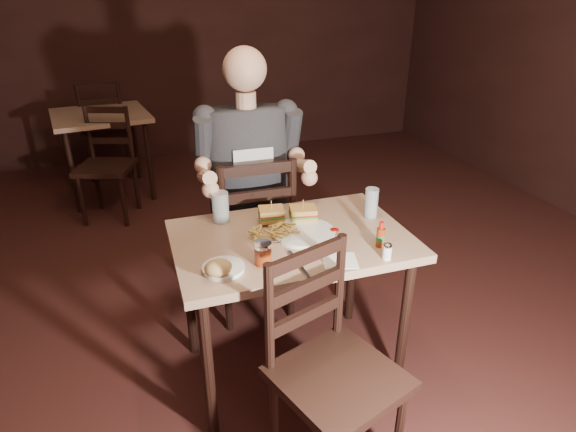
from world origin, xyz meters
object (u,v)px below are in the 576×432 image
object	(u,v)px
bg_table	(101,123)
hot_sauce	(381,234)
chair_far	(250,233)
bg_chair_far	(105,129)
side_plate	(224,269)
chair_near	(338,378)
glass_right	(371,203)
bg_chair_near	(105,167)
dinner_plate	(304,234)
glass_left	(221,207)
diner	(250,149)
main_table	(292,255)
syrup_dispenser	(263,253)

from	to	relation	value
bg_table	hot_sauce	world-z (taller)	hot_sauce
chair_far	bg_chair_far	bearing A→B (deg)	-72.72
side_plate	chair_near	bearing A→B (deg)	-50.42
glass_right	bg_chair_near	bearing A→B (deg)	121.12
bg_table	dinner_plate	xyz separation A→B (m)	(0.90, -2.75, 0.10)
bg_chair_near	glass_left	xyz separation A→B (m)	(0.58, -1.94, 0.39)
diner	hot_sauce	world-z (taller)	diner
bg_table	bg_chair_near	world-z (taller)	bg_chair_near
glass_right	dinner_plate	bearing A→B (deg)	-168.49
main_table	dinner_plate	distance (m)	0.12
chair_far	dinner_plate	world-z (taller)	chair_far
bg_chair_near	glass_left	size ratio (longest dim) A/B	6.14
bg_chair_near	syrup_dispenser	world-z (taller)	bg_chair_near
bg_chair_near	diner	bearing A→B (deg)	-44.28
diner	syrup_dispenser	xyz separation A→B (m)	(-0.14, -0.72, -0.21)
chair_far	bg_chair_far	distance (m)	2.83
chair_near	side_plate	size ratio (longest dim) A/B	5.62
diner	glass_right	size ratio (longest dim) A/B	6.92
glass_left	chair_far	bearing A→B (deg)	55.92
glass_right	diner	bearing A→B (deg)	136.07
bg_chair_far	bg_chair_near	size ratio (longest dim) A/B	1.07
dinner_plate	syrup_dispenser	bearing A→B (deg)	-143.83
glass_left	hot_sauce	distance (m)	0.76
bg_chair_near	side_plate	distance (m)	2.45
syrup_dispenser	bg_table	bearing A→B (deg)	103.12
chair_far	bg_table	bearing A→B (deg)	-68.83
bg_table	dinner_plate	size ratio (longest dim) A/B	3.24
main_table	glass_left	bearing A→B (deg)	136.17
bg_table	bg_chair_near	bearing A→B (deg)	-90.00
bg_table	glass_left	xyz separation A→B (m)	(0.58, -2.49, 0.16)
glass_left	diner	bearing A→B (deg)	51.27
main_table	glass_left	xyz separation A→B (m)	(-0.27, 0.26, 0.17)
diner	syrup_dispenser	bearing A→B (deg)	-100.37
chair_far	bg_chair_near	xyz separation A→B (m)	(-0.80, 1.61, -0.05)
bg_chair_far	diner	distance (m)	2.93
bg_table	syrup_dispenser	size ratio (longest dim) A/B	9.24
side_plate	diner	bearing A→B (deg)	66.93
main_table	chair_far	distance (m)	0.61
bg_table	bg_chair_near	size ratio (longest dim) A/B	0.99
diner	hot_sauce	size ratio (longest dim) A/B	8.59
chair_far	hot_sauce	world-z (taller)	chair_far
glass_left	main_table	bearing A→B (deg)	-43.83
bg_table	bg_chair_far	xyz separation A→B (m)	(0.00, 0.55, -0.19)
main_table	glass_right	distance (m)	0.47
chair_near	bg_chair_near	size ratio (longest dim) A/B	1.03
chair_far	chair_near	size ratio (longest dim) A/B	1.07
chair_near	main_table	bearing A→B (deg)	69.43
bg_table	side_plate	distance (m)	2.97
main_table	glass_left	size ratio (longest dim) A/B	7.22
dinner_plate	bg_table	bearing A→B (deg)	108.20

